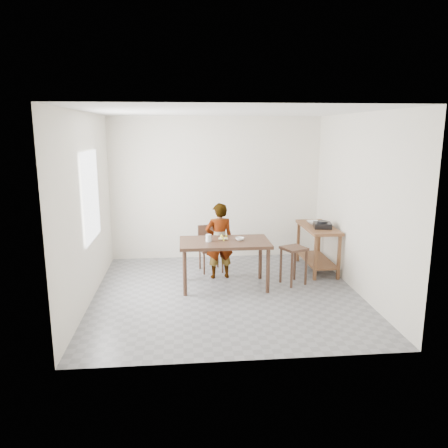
{
  "coord_description": "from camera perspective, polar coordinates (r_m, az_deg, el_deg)",
  "views": [
    {
      "loc": [
        -0.64,
        -6.27,
        2.45
      ],
      "look_at": [
        0.0,
        0.4,
        1.0
      ],
      "focal_mm": 35.0,
      "sensor_mm": 36.0,
      "label": 1
    }
  ],
  "objects": [
    {
      "name": "serving_bowl",
      "position": [
        7.96,
        11.63,
        0.21
      ],
      "size": [
        0.28,
        0.28,
        0.06
      ],
      "primitive_type": "imported",
      "rotation": [
        0.0,
        0.0,
        0.27
      ],
      "color": "white",
      "rests_on": "prep_counter"
    },
    {
      "name": "stool",
      "position": [
        7.16,
        9.04,
        -5.37
      ],
      "size": [
        0.46,
        0.46,
        0.61
      ],
      "primitive_type": null,
      "rotation": [
        0.0,
        0.0,
        0.42
      ],
      "color": "#42291C",
      "rests_on": "floor"
    },
    {
      "name": "wall_right",
      "position": [
        6.9,
        17.3,
        2.48
      ],
      "size": [
        0.04,
        4.0,
        2.7
      ],
      "primitive_type": "cube",
      "color": "white",
      "rests_on": "ground"
    },
    {
      "name": "banana",
      "position": [
        6.86,
        -0.09,
        -1.88
      ],
      "size": [
        0.2,
        0.18,
        0.06
      ],
      "primitive_type": null,
      "rotation": [
        0.0,
        0.0,
        -0.43
      ],
      "color": "#FCCD4F",
      "rests_on": "dining_table"
    },
    {
      "name": "child",
      "position": [
        7.27,
        -0.63,
        -2.21
      ],
      "size": [
        0.5,
        0.36,
        1.28
      ],
      "primitive_type": "imported",
      "rotation": [
        0.0,
        0.0,
        3.26
      ],
      "color": "white",
      "rests_on": "floor"
    },
    {
      "name": "gas_burner",
      "position": [
        7.66,
        12.73,
        -0.17
      ],
      "size": [
        0.33,
        0.33,
        0.1
      ],
      "primitive_type": "cube",
      "rotation": [
        0.0,
        0.0,
        -0.17
      ],
      "color": "black",
      "rests_on": "prep_counter"
    },
    {
      "name": "small_bowl",
      "position": [
        6.86,
        2.08,
        -1.96
      ],
      "size": [
        0.16,
        0.16,
        0.04
      ],
      "primitive_type": "imported",
      "rotation": [
        0.0,
        0.0,
        -0.15
      ],
      "color": "white",
      "rests_on": "dining_table"
    },
    {
      "name": "wall_back",
      "position": [
        8.38,
        -1.07,
        4.67
      ],
      "size": [
        4.0,
        0.04,
        2.7
      ],
      "primitive_type": "cube",
      "color": "white",
      "rests_on": "ground"
    },
    {
      "name": "prep_counter",
      "position": [
        7.91,
        12.09,
        -3.08
      ],
      "size": [
        0.5,
        1.2,
        0.8
      ],
      "primitive_type": null,
      "color": "brown",
      "rests_on": "floor"
    },
    {
      "name": "window_pane",
      "position": [
        6.67,
        -16.96,
        3.5
      ],
      "size": [
        0.02,
        1.1,
        1.3
      ],
      "primitive_type": "cube",
      "color": "white",
      "rests_on": "wall_left"
    },
    {
      "name": "glass_tumbler",
      "position": [
        6.77,
        -2.03,
        -1.84
      ],
      "size": [
        0.09,
        0.09,
        0.11
      ],
      "primitive_type": "cylinder",
      "rotation": [
        0.0,
        0.0,
        -0.01
      ],
      "color": "silver",
      "rests_on": "dining_table"
    },
    {
      "name": "dining_table",
      "position": [
        6.92,
        0.08,
        -5.24
      ],
      "size": [
        1.4,
        0.8,
        0.75
      ],
      "primitive_type": null,
      "color": "#42291C",
      "rests_on": "floor"
    },
    {
      "name": "wall_left",
      "position": [
        6.51,
        -17.65,
        1.91
      ],
      "size": [
        0.04,
        4.0,
        2.7
      ],
      "primitive_type": "cube",
      "color": "white",
      "rests_on": "ground"
    },
    {
      "name": "wall_front",
      "position": [
        4.43,
        3.01,
        -2.15
      ],
      "size": [
        4.0,
        0.04,
        2.7
      ],
      "primitive_type": "cube",
      "color": "white",
      "rests_on": "ground"
    },
    {
      "name": "dining_chair",
      "position": [
        7.68,
        -1.71,
        -3.28
      ],
      "size": [
        0.45,
        0.45,
        0.8
      ],
      "primitive_type": null,
      "rotation": [
        0.0,
        0.0,
        0.18
      ],
      "color": "#42291C",
      "rests_on": "floor"
    },
    {
      "name": "ceiling",
      "position": [
        6.31,
        0.36,
        14.67
      ],
      "size": [
        4.0,
        4.0,
        0.04
      ],
      "primitive_type": "cube",
      "color": "white",
      "rests_on": "wall_back"
    },
    {
      "name": "floor",
      "position": [
        6.77,
        0.33,
        -9.19
      ],
      "size": [
        4.0,
        4.0,
        0.04
      ],
      "primitive_type": "cube",
      "color": "slate",
      "rests_on": "ground"
    }
  ]
}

